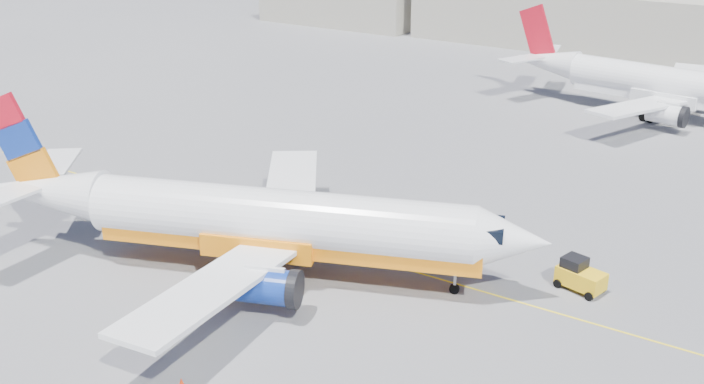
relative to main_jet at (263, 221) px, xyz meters
The scene contains 8 objects.
ground 4.36m from the main_jet, 54.06° to the left, with size 240.00×240.00×0.00m, color slate.
taxi_line 6.36m from the main_jet, 73.43° to the left, with size 70.00×0.15×0.01m, color yellow.
terminal_main 77.36m from the main_jet, 85.17° to the left, with size 70.00×14.00×8.00m, color #A6A08F.
terminal_annex 85.91m from the main_jet, 120.41° to the left, with size 26.00×10.00×6.00m, color #A6A08F.
main_jet is the anchor object (origin of this frame).
second_jet 48.98m from the main_jet, 74.64° to the left, with size 32.56×25.58×9.86m.
gse_tug 18.89m from the main_jet, 26.71° to the left, with size 2.97×2.24×1.92m.
traffic_cone 12.31m from the main_jet, 70.87° to the right, with size 0.40×0.40×0.55m.
Camera 1 is at (25.96, -34.95, 22.68)m, focal length 40.00 mm.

